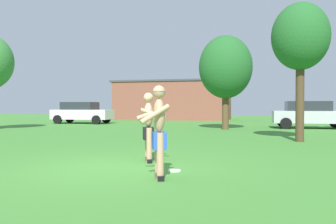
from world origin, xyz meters
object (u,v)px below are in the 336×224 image
Objects in this scene: frisbee at (175,171)px; car_white_near_post at (82,112)px; player_with_cap at (159,127)px; tree_right_field at (300,38)px; tree_behind_players at (226,67)px; player_in_black at (149,125)px; car_silver_far_end at (310,114)px.

frisbee is 20.14m from car_white_near_post.
player_with_cap is 0.34× the size of tree_right_field.
tree_behind_players reaches higher than car_white_near_post.
player_with_cap is at bearing -56.94° from car_white_near_post.
frisbee is at bearing -49.36° from player_in_black.
frisbee is at bearing -113.06° from tree_right_field.
tree_right_field is at bearing 68.43° from player_with_cap.
player_with_cap is 20.72m from car_white_near_post.
car_white_near_post and car_silver_far_end have the same top height.
tree_behind_players is at bearing -154.00° from car_silver_far_end.
frisbee is at bearing -55.50° from car_white_near_post.
car_silver_far_end is 5.79m from tree_behind_players.
car_silver_far_end is at bearing 74.88° from player_with_cap.
tree_behind_players reaches higher than frisbee.
frisbee is at bearing 82.96° from player_with_cap.
tree_right_field is (2.95, 6.94, 3.79)m from frisbee.
car_silver_far_end is at bearing 70.01° from player_in_black.
player_with_cap is 6.64× the size of frisbee.
car_silver_far_end is 8.82m from tree_right_field.
car_white_near_post is at bearing 123.06° from player_with_cap.
tree_right_field is at bearing -60.28° from tree_behind_players.
car_white_near_post reaches higher than frisbee.
player_in_black is 7.62m from tree_right_field.
tree_behind_players is (-0.34, 13.65, 2.50)m from player_with_cap.
player_with_cap is 8.78m from tree_right_field.
player_in_black is 12.10m from tree_behind_players.
tree_right_field reaches higher than frisbee.
tree_behind_players reaches higher than player_in_black.
car_white_near_post is at bearing 161.29° from tree_behind_players.
tree_behind_players is at bearing 91.43° from player_with_cap.
car_silver_far_end is at bearing -5.30° from car_white_near_post.
tree_behind_players reaches higher than car_silver_far_end.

